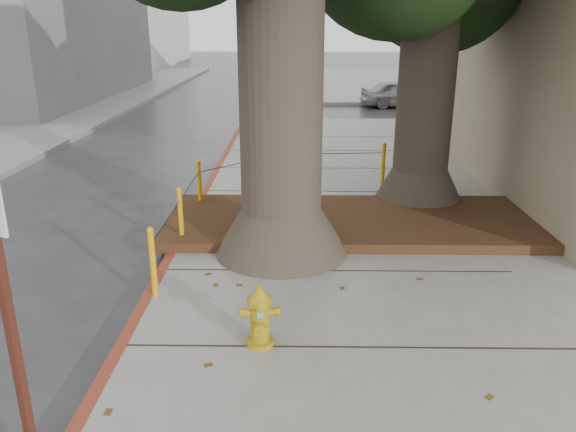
# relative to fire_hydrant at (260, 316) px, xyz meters

# --- Properties ---
(ground) EXTENTS (140.00, 140.00, 0.00)m
(ground) POSITION_rel_fire_hydrant_xyz_m (0.46, -0.04, -0.50)
(ground) COLOR #28282B
(ground) RESTS_ON ground
(sidewalk_far) EXTENTS (16.00, 20.00, 0.15)m
(sidewalk_far) POSITION_rel_fire_hydrant_xyz_m (6.46, 29.96, -0.43)
(sidewalk_far) COLOR slate
(sidewalk_far) RESTS_ON ground
(curb_red) EXTENTS (0.14, 26.00, 0.16)m
(curb_red) POSITION_rel_fire_hydrant_xyz_m (-1.54, 2.46, -0.43)
(curb_red) COLOR maroon
(curb_red) RESTS_ON ground
(planter_bed) EXTENTS (6.40, 2.60, 0.16)m
(planter_bed) POSITION_rel_fire_hydrant_xyz_m (1.36, 3.86, -0.27)
(planter_bed) COLOR black
(planter_bed) RESTS_ON sidewalk_main
(bollard_ring) EXTENTS (3.79, 5.39, 0.95)m
(bollard_ring) POSITION_rel_fire_hydrant_xyz_m (-0.40, 4.34, 0.16)
(bollard_ring) COLOR orange
(bollard_ring) RESTS_ON sidewalk_main
(fire_hydrant) EXTENTS (0.39, 0.35, 0.73)m
(fire_hydrant) POSITION_rel_fire_hydrant_xyz_m (0.00, 0.00, 0.00)
(fire_hydrant) COLOR #B18E12
(fire_hydrant) RESTS_ON sidewalk_main
(signpost) EXTENTS (0.23, 0.11, 2.45)m
(signpost) POSITION_rel_fire_hydrant_xyz_m (-1.49, -2.15, 1.03)
(signpost) COLOR #471911
(signpost) RESTS_ON sidewalk_main
(car_silver) EXTENTS (3.57, 1.76, 1.17)m
(car_silver) POSITION_rel_fire_hydrant_xyz_m (4.91, 19.58, 0.08)
(car_silver) COLOR #A5A6AA
(car_silver) RESTS_ON ground
(car_red) EXTENTS (3.62, 1.64, 1.15)m
(car_red) POSITION_rel_fire_hydrant_xyz_m (11.18, 17.76, 0.07)
(car_red) COLOR maroon
(car_red) RESTS_ON ground
(car_dark) EXTENTS (2.03, 4.30, 1.21)m
(car_dark) POSITION_rel_fire_hydrant_xyz_m (-11.09, 16.98, 0.10)
(car_dark) COLOR black
(car_dark) RESTS_ON ground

